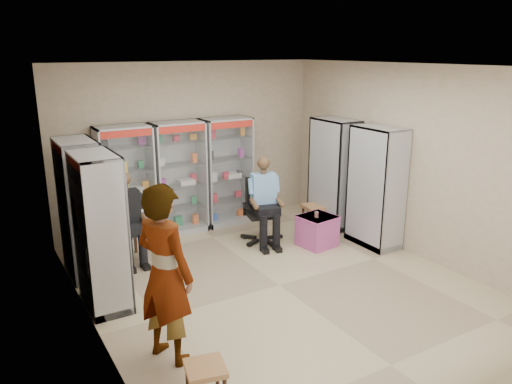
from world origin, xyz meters
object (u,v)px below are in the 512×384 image
cabinet_back_left (126,185)px  seated_shopkeeper (263,203)px  woven_stool_a (315,216)px  wooden_chair (127,231)px  cabinet_back_mid (179,178)px  woven_stool_b (206,383)px  pink_trunk (317,231)px  cabinet_back_right (227,172)px  cabinet_right_far (334,173)px  cabinet_left_near (101,232)px  cabinet_left_far (81,209)px  office_chair (262,211)px  cabinet_right_near (376,187)px  standing_man (165,274)px

cabinet_back_left → seated_shopkeeper: (1.96, -1.21, -0.30)m
seated_shopkeeper → woven_stool_a: bearing=21.3°
wooden_chair → cabinet_back_mid: bearing=31.3°
woven_stool_a → woven_stool_b: woven_stool_a is taller
cabinet_back_left → pink_trunk: cabinet_back_left is taller
cabinet_back_right → woven_stool_b: cabinet_back_right is taller
cabinet_back_right → pink_trunk: (0.75, -1.82, -0.74)m
cabinet_right_far → wooden_chair: (-3.78, 0.40, -0.53)m
pink_trunk → woven_stool_a: (0.55, 0.77, -0.05)m
wooden_chair → pink_trunk: wooden_chair is taller
cabinet_back_left → woven_stool_b: size_ratio=5.46×
cabinet_back_mid → cabinet_left_near: 2.77m
cabinet_back_right → wooden_chair: (-2.15, -0.73, -0.53)m
cabinet_left_far → office_chair: size_ratio=1.81×
cabinet_back_mid → wooden_chair: bearing=-148.7°
cabinet_right_far → woven_stool_a: cabinet_right_far is taller
cabinet_right_near → woven_stool_a: bearing=15.7°
cabinet_back_left → cabinet_right_far: 3.71m
cabinet_right_near → office_chair: cabinet_right_near is taller
cabinet_right_far → seated_shopkeeper: 1.60m
cabinet_right_far → seated_shopkeeper: bearing=92.9°
cabinet_left_near → office_chair: (2.89, 0.87, -0.45)m
cabinet_left_far → wooden_chair: cabinet_left_far is taller
wooden_chair → seated_shopkeeper: bearing=-12.2°
cabinet_back_left → cabinet_back_mid: size_ratio=1.00×
office_chair → woven_stool_b: office_chair is taller
woven_stool_a → standing_man: 4.65m
cabinet_left_far → pink_trunk: size_ratio=3.68×
woven_stool_b → cabinet_left_far: bearing=95.5°
office_chair → standing_man: standing_man is taller
seated_shopkeeper → wooden_chair: bearing=-178.1°
cabinet_left_far → cabinet_left_near: same height
cabinet_back_right → woven_stool_b: (-2.50, -4.37, -0.82)m
cabinet_back_left → office_chair: size_ratio=1.81×
wooden_chair → standing_man: bearing=-98.1°
cabinet_left_near → pink_trunk: (3.58, 0.21, -0.74)m
cabinet_back_mid → woven_stool_b: 4.71m
cabinet_back_left → cabinet_back_right: (1.90, 0.00, 0.00)m
office_chair → standing_man: 3.56m
cabinet_back_mid → wooden_chair: 1.50m
cabinet_right_far → cabinet_left_far: bearing=87.4°
cabinet_back_mid → pink_trunk: cabinet_back_mid is taller
cabinet_left_far → standing_man: size_ratio=1.03×
wooden_chair → woven_stool_a: size_ratio=2.25×
cabinet_back_left → cabinet_right_far: (3.53, -1.13, 0.00)m
cabinet_right_far → cabinet_back_left: bearing=72.2°
cabinet_back_right → cabinet_right_far: 1.98m
cabinet_back_left → office_chair: cabinet_back_left is taller
standing_man → woven_stool_a: bearing=-81.8°
cabinet_right_near → cabinet_left_far: size_ratio=1.00×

